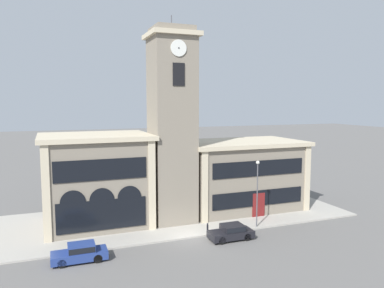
# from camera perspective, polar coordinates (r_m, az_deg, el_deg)

# --- Properties ---
(ground_plane) EXTENTS (300.00, 300.00, 0.00)m
(ground_plane) POSITION_cam_1_polar(r_m,az_deg,el_deg) (36.05, -0.17, -14.22)
(ground_plane) COLOR #605E5B
(sidewalk_kerb) EXTENTS (40.05, 13.63, 0.15)m
(sidewalk_kerb) POSITION_cam_1_polar(r_m,az_deg,el_deg) (42.12, -3.52, -11.06)
(sidewalk_kerb) COLOR #A39E93
(sidewalk_kerb) RESTS_ON ground_plane
(clock_tower) EXTENTS (5.00, 5.00, 21.44)m
(clock_tower) POSITION_cam_1_polar(r_m,az_deg,el_deg) (39.05, -3.05, 2.67)
(clock_tower) COLOR gray
(clock_tower) RESTS_ON ground_plane
(town_hall_left_wing) EXTENTS (11.07, 8.96, 9.43)m
(town_hall_left_wing) POSITION_cam_1_polar(r_m,az_deg,el_deg) (40.06, -14.38, -5.26)
(town_hall_left_wing) COLOR gray
(town_hall_left_wing) RESTS_ON ground_plane
(town_hall_right_wing) EXTENTS (14.27, 8.96, 8.14)m
(town_hall_right_wing) POSITION_cam_1_polar(r_m,az_deg,el_deg) (45.25, 7.45, -4.63)
(town_hall_right_wing) COLOR gray
(town_hall_right_wing) RESTS_ON ground_plane
(parked_car_near) EXTENTS (4.37, 1.82, 1.44)m
(parked_car_near) POSITION_cam_1_polar(r_m,az_deg,el_deg) (32.36, -16.67, -15.53)
(parked_car_near) COLOR navy
(parked_car_near) RESTS_ON ground_plane
(parked_car_mid) EXTENTS (4.14, 1.89, 1.40)m
(parked_car_mid) POSITION_cam_1_polar(r_m,az_deg,el_deg) (35.80, 6.03, -13.15)
(parked_car_mid) COLOR black
(parked_car_mid) RESTS_ON ground_plane
(street_lamp) EXTENTS (0.36, 0.36, 6.75)m
(street_lamp) POSITION_cam_1_polar(r_m,az_deg,el_deg) (38.24, 9.93, -6.11)
(street_lamp) COLOR #4C4C51
(street_lamp) RESTS_ON sidewalk_kerb
(bollard) EXTENTS (0.18, 0.18, 1.06)m
(bollard) POSITION_cam_1_polar(r_m,az_deg,el_deg) (36.64, 2.38, -12.77)
(bollard) COLOR black
(bollard) RESTS_ON sidewalk_kerb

